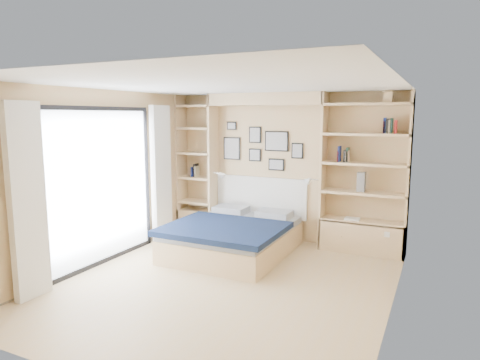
% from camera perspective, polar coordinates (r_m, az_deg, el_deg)
% --- Properties ---
extents(ground, '(4.50, 4.50, 0.00)m').
position_cam_1_polar(ground, '(5.62, -2.07, -13.72)').
color(ground, tan).
rests_on(ground, ground).
extents(room_shell, '(4.50, 4.50, 4.50)m').
position_cam_1_polar(room_shell, '(6.81, 0.90, -0.31)').
color(room_shell, tan).
rests_on(room_shell, ground).
extents(bed, '(1.71, 2.10, 1.07)m').
position_cam_1_polar(bed, '(6.73, -0.79, -7.44)').
color(bed, beige).
rests_on(bed, ground).
extents(photo_gallery, '(1.48, 0.02, 0.82)m').
position_cam_1_polar(photo_gallery, '(7.42, 2.70, 4.51)').
color(photo_gallery, black).
rests_on(photo_gallery, ground).
extents(reading_lamps, '(1.92, 0.12, 0.15)m').
position_cam_1_polar(reading_lamps, '(7.21, 3.10, 0.37)').
color(reading_lamps, silver).
rests_on(reading_lamps, ground).
extents(shelf_decor, '(3.51, 0.23, 2.03)m').
position_cam_1_polar(shelf_decor, '(6.82, 14.20, 4.64)').
color(shelf_decor, '#A51E1E').
rests_on(shelf_decor, ground).
extents(deck, '(3.20, 4.00, 0.05)m').
position_cam_1_polar(deck, '(7.86, -26.29, -8.05)').
color(deck, '#695E4E').
rests_on(deck, ground).
extents(deck_chair, '(0.76, 0.93, 0.81)m').
position_cam_1_polar(deck_chair, '(8.05, -23.77, -4.69)').
color(deck_chair, tan).
rests_on(deck_chair, ground).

